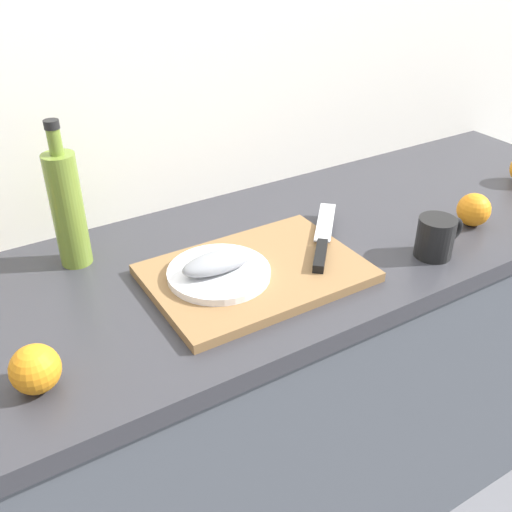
{
  "coord_description": "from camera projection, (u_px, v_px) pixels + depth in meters",
  "views": [
    {
      "loc": [
        -0.58,
        -0.89,
        1.54
      ],
      "look_at": [
        -0.07,
        -0.07,
        0.95
      ],
      "focal_mm": 40.41,
      "sensor_mm": 36.0,
      "label": 1
    }
  ],
  "objects": [
    {
      "name": "back_wall",
      "position": [
        192.0,
        55.0,
        1.29
      ],
      "size": [
        3.2,
        0.05,
        2.5
      ],
      "primitive_type": "cube",
      "color": "white",
      "rests_on": "ground_plane"
    },
    {
      "name": "fish_fillet",
      "position": [
        218.0,
        262.0,
        1.1
      ],
      "size": [
        0.15,
        0.06,
        0.04
      ],
      "primitive_type": "ellipsoid",
      "color": "gray",
      "rests_on": "white_plate"
    },
    {
      "name": "olive_oil_bottle",
      "position": [
        67.0,
        208.0,
        1.14
      ],
      "size": [
        0.06,
        0.06,
        0.3
      ],
      "color": "olive",
      "rests_on": "kitchen_counter"
    },
    {
      "name": "coffee_mug_0",
      "position": [
        436.0,
        237.0,
        1.21
      ],
      "size": [
        0.12,
        0.08,
        0.09
      ],
      "color": "black",
      "rests_on": "kitchen_counter"
    },
    {
      "name": "orange_1",
      "position": [
        35.0,
        369.0,
        0.87
      ],
      "size": [
        0.08,
        0.08,
        0.08
      ],
      "primitive_type": "sphere",
      "color": "orange",
      "rests_on": "kitchen_counter"
    },
    {
      "name": "kitchen_counter",
      "position": [
        266.0,
        401.0,
        1.47
      ],
      "size": [
        2.0,
        0.6,
        0.9
      ],
      "color": "#4C5159",
      "rests_on": "ground_plane"
    },
    {
      "name": "orange_2",
      "position": [
        474.0,
        210.0,
        1.33
      ],
      "size": [
        0.08,
        0.08,
        0.08
      ],
      "primitive_type": "sphere",
      "color": "orange",
      "rests_on": "kitchen_counter"
    },
    {
      "name": "ground_plane",
      "position": [
        265.0,
        511.0,
        1.71
      ],
      "size": [
        12.0,
        12.0,
        0.0
      ],
      "primitive_type": "plane",
      "color": "slate"
    },
    {
      "name": "chef_knife",
      "position": [
        323.0,
        243.0,
        1.21
      ],
      "size": [
        0.21,
        0.23,
        0.02
      ],
      "rotation": [
        0.0,
        0.0,
        0.84
      ],
      "color": "silver",
      "rests_on": "cutting_board"
    },
    {
      "name": "white_plate",
      "position": [
        219.0,
        273.0,
        1.12
      ],
      "size": [
        0.2,
        0.2,
        0.01
      ],
      "primitive_type": "cylinder",
      "color": "white",
      "rests_on": "cutting_board"
    },
    {
      "name": "cutting_board",
      "position": [
        256.0,
        273.0,
        1.15
      ],
      "size": [
        0.42,
        0.29,
        0.02
      ],
      "primitive_type": "cube",
      "color": "olive",
      "rests_on": "kitchen_counter"
    }
  ]
}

